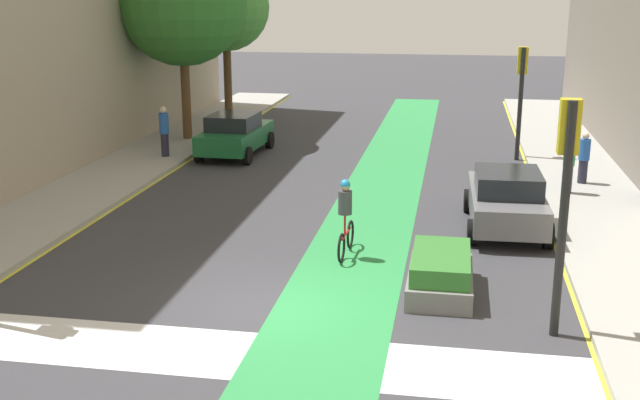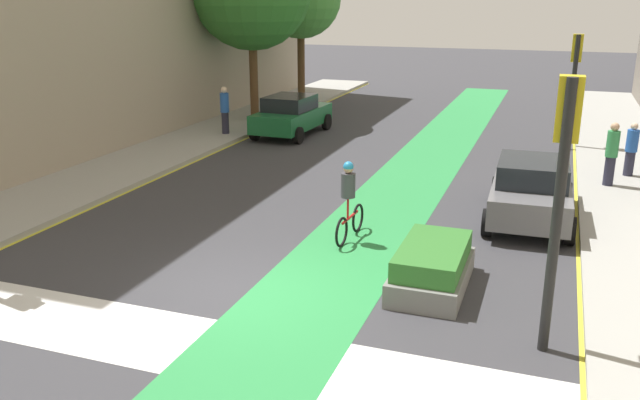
{
  "view_description": "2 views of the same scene",
  "coord_description": "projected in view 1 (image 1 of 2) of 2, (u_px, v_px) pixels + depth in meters",
  "views": [
    {
      "loc": [
        3.47,
        -13.83,
        6.1
      ],
      "look_at": [
        0.63,
        2.33,
        1.61
      ],
      "focal_mm": 44.07,
      "sensor_mm": 36.0,
      "label": 1
    },
    {
      "loc": [
        5.2,
        -10.17,
        5.36
      ],
      "look_at": [
        0.8,
        2.14,
        1.29
      ],
      "focal_mm": 37.26,
      "sensor_mm": 36.0,
      "label": 2
    }
  ],
  "objects": [
    {
      "name": "ground_plane",
      "position": [
        268.0,
        309.0,
        15.32
      ],
      "size": [
        120.0,
        120.0,
        0.0
      ],
      "primitive_type": "plane",
      "color": "#38383D"
    },
    {
      "name": "bike_lane_paint",
      "position": [
        333.0,
        313.0,
        15.11
      ],
      "size": [
        2.4,
        60.0,
        0.01
      ],
      "primitive_type": "cube",
      "color": "#2D8C47",
      "rests_on": "ground_plane"
    },
    {
      "name": "crosswalk_band",
      "position": [
        240.0,
        355.0,
        13.42
      ],
      "size": [
        12.0,
        1.8,
        0.01
      ],
      "primitive_type": "cube",
      "color": "silver",
      "rests_on": "ground_plane"
    },
    {
      "name": "curb_stripe_right",
      "position": [
        587.0,
        331.0,
        14.32
      ],
      "size": [
        0.16,
        60.0,
        0.01
      ],
      "primitive_type": "cube",
      "color": "yellow",
      "rests_on": "ground_plane"
    },
    {
      "name": "traffic_signal_near_right",
      "position": [
        566.0,
        173.0,
        13.52
      ],
      "size": [
        0.35,
        0.52,
        4.25
      ],
      "color": "black",
      "rests_on": "ground_plane"
    },
    {
      "name": "traffic_signal_far_right",
      "position": [
        521.0,
        81.0,
        27.83
      ],
      "size": [
        0.35,
        0.52,
        4.03
      ],
      "color": "black",
      "rests_on": "ground_plane"
    },
    {
      "name": "car_grey_right_far",
      "position": [
        506.0,
        199.0,
        20.16
      ],
      "size": [
        2.11,
        4.25,
        1.57
      ],
      "color": "slate",
      "rests_on": "ground_plane"
    },
    {
      "name": "car_green_left_far",
      "position": [
        235.0,
        134.0,
        29.05
      ],
      "size": [
        2.14,
        4.26,
        1.57
      ],
      "color": "#196033",
      "rests_on": "ground_plane"
    },
    {
      "name": "cyclist_in_lane",
      "position": [
        345.0,
        216.0,
        18.09
      ],
      "size": [
        0.32,
        1.73,
        1.86
      ],
      "color": "black",
      "rests_on": "ground_plane"
    },
    {
      "name": "pedestrian_sidewalk_right_a",
      "position": [
        569.0,
        162.0,
        23.12
      ],
      "size": [
        0.34,
        0.34,
        1.8
      ],
      "color": "#262638",
      "rests_on": "sidewalk_right"
    },
    {
      "name": "pedestrian_sidewalk_left_a",
      "position": [
        164.0,
        131.0,
        28.13
      ],
      "size": [
        0.34,
        0.34,
        1.81
      ],
      "color": "#262638",
      "rests_on": "sidewalk_left"
    },
    {
      "name": "pedestrian_sidewalk_right_b",
      "position": [
        584.0,
        158.0,
        24.32
      ],
      "size": [
        0.34,
        0.34,
        1.6
      ],
      "color": "#262638",
      "rests_on": "sidewalk_right"
    },
    {
      "name": "street_tree_near",
      "position": [
        182.0,
        1.0,
        30.28
      ],
      "size": [
        5.03,
        5.03,
        7.92
      ],
      "color": "brown",
      "rests_on": "sidewalk_left"
    },
    {
      "name": "street_tree_far",
      "position": [
        226.0,
        7.0,
        34.94
      ],
      "size": [
        3.91,
        3.91,
        7.0
      ],
      "color": "brown",
      "rests_on": "sidewalk_left"
    },
    {
      "name": "median_planter",
      "position": [
        440.0,
        274.0,
        16.08
      ],
      "size": [
        1.3,
        2.46,
        0.85
      ],
      "color": "slate",
      "rests_on": "ground_plane"
    }
  ]
}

